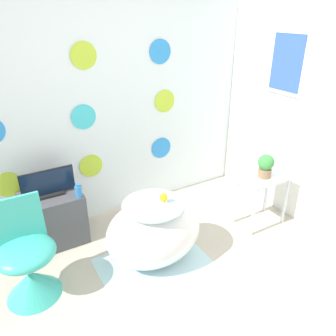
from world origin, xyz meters
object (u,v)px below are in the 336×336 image
object	(u,v)px
vase	(78,191)
potted_plant_left	(266,165)
tv	(48,184)
chair	(29,267)
bathtub	(154,232)

from	to	relation	value
vase	potted_plant_left	size ratio (longest dim) A/B	0.55
tv	vase	world-z (taller)	tv
chair	vase	size ratio (longest dim) A/B	6.08
chair	tv	distance (m)	0.75
bathtub	vase	bearing A→B (deg)	129.95
bathtub	chair	world-z (taller)	chair
bathtub	tv	size ratio (longest dim) A/B	1.82
tv	chair	bearing A→B (deg)	-118.85
bathtub	tv	xyz separation A→B (m)	(-0.68, 0.71, 0.31)
bathtub	chair	size ratio (longest dim) A/B	1.08
bathtub	vase	size ratio (longest dim) A/B	6.54
tv	potted_plant_left	xyz separation A→B (m)	(1.87, -0.77, 0.05)
bathtub	potted_plant_left	world-z (taller)	potted_plant_left
vase	chair	bearing A→B (deg)	-142.15
bathtub	vase	distance (m)	0.76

